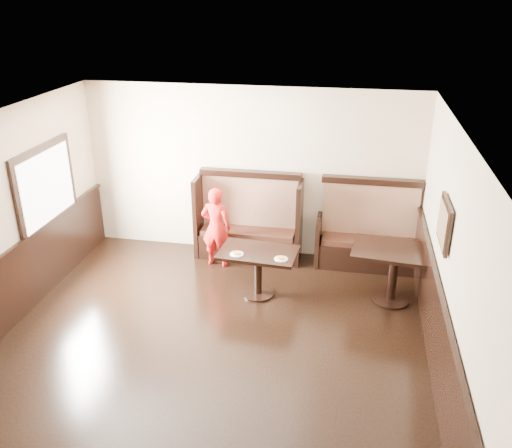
% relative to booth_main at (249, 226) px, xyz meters
% --- Properties ---
extents(ground, '(7.00, 7.00, 0.00)m').
position_rel_booth_main_xyz_m(ground, '(0.00, -3.30, -0.53)').
color(ground, black).
rests_on(ground, ground).
extents(room_shell, '(7.00, 7.00, 7.00)m').
position_rel_booth_main_xyz_m(room_shell, '(-0.30, -3.01, 0.14)').
color(room_shell, '#CBB793').
rests_on(room_shell, ground).
extents(booth_main, '(1.75, 0.72, 1.45)m').
position_rel_booth_main_xyz_m(booth_main, '(0.00, 0.00, 0.00)').
color(booth_main, black).
rests_on(booth_main, ground).
extents(booth_neighbor, '(1.65, 0.72, 1.45)m').
position_rel_booth_main_xyz_m(booth_neighbor, '(1.95, -0.00, -0.05)').
color(booth_neighbor, black).
rests_on(booth_neighbor, ground).
extents(table_main, '(1.16, 0.77, 0.71)m').
position_rel_booth_main_xyz_m(table_main, '(0.38, -1.25, 0.02)').
color(table_main, black).
rests_on(table_main, ground).
extents(table_neighbor, '(1.26, 0.89, 0.82)m').
position_rel_booth_main_xyz_m(table_neighbor, '(2.30, -1.06, 0.09)').
color(table_neighbor, black).
rests_on(table_neighbor, ground).
extents(child, '(0.51, 0.36, 1.33)m').
position_rel_booth_main_xyz_m(child, '(-0.45, -0.45, 0.14)').
color(child, red).
rests_on(child, ground).
extents(pizza_plate_left, '(0.19, 0.19, 0.04)m').
position_rel_booth_main_xyz_m(pizza_plate_left, '(0.10, -1.40, 0.20)').
color(pizza_plate_left, white).
rests_on(pizza_plate_left, table_main).
extents(pizza_plate_right, '(0.19, 0.19, 0.04)m').
position_rel_booth_main_xyz_m(pizza_plate_right, '(0.74, -1.43, 0.20)').
color(pizza_plate_right, white).
rests_on(pizza_plate_right, table_main).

